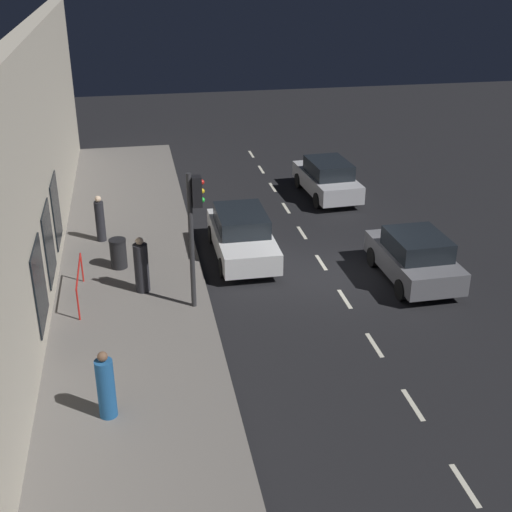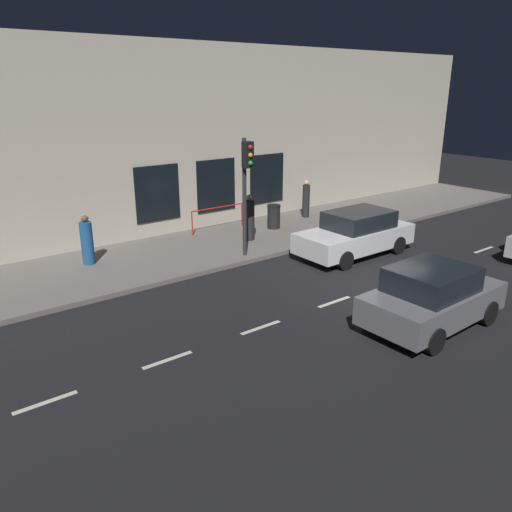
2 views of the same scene
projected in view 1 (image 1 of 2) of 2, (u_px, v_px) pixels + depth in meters
The scene contains 13 objects.
ground_plane at pixel (330, 276), 21.66m from camera, with size 60.00×60.00×0.00m, color black.
sidewalk at pixel (132, 290), 20.58m from camera, with size 4.50×32.00×0.15m.
building_facade at pixel (28, 183), 18.64m from camera, with size 0.65×32.00×7.35m.
lane_centre_line at pixel (321, 262), 22.55m from camera, with size 0.12×27.20×0.01m.
traffic_light at pixel (194, 218), 18.44m from camera, with size 0.49×0.32×3.99m.
parked_car_0 at pixel (414, 257), 21.07m from camera, with size 1.99×3.85×1.58m.
parked_car_1 at pixel (242, 235), 22.67m from camera, with size 1.93×4.43×1.58m.
parked_car_2 at pixel (327, 178), 28.14m from camera, with size 2.01×4.26×1.58m.
pedestrian_0 at pixel (141, 267), 20.08m from camera, with size 0.59×0.59×1.74m.
pedestrian_1 at pixel (100, 220), 23.54m from camera, with size 0.34×0.34×1.66m.
pedestrian_2 at pixel (106, 387), 14.71m from camera, with size 0.41×0.41×1.65m.
trash_bin at pixel (118, 253), 21.68m from camera, with size 0.55×0.55×0.98m.
red_railing at pixel (79, 277), 19.59m from camera, with size 0.05×2.45×0.97m.
Camera 1 is at (5.92, 18.62, 9.67)m, focal length 47.52 mm.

